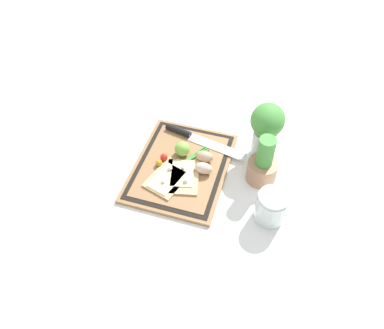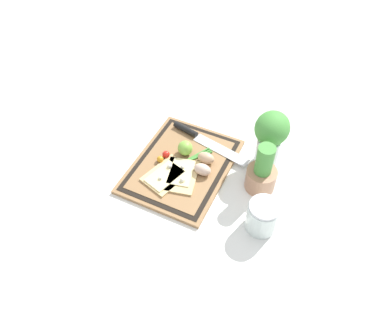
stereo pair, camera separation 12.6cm
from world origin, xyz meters
name	(u,v)px [view 1 (the left image)]	position (x,y,z in m)	size (l,w,h in m)	color
ground_plane	(181,168)	(0.00, 0.00, 0.00)	(6.00, 6.00, 0.00)	white
cutting_board	(181,167)	(0.00, 0.00, 0.01)	(0.40, 0.31, 0.02)	#997047
pizza_slice_near	(168,178)	(0.07, -0.02, 0.02)	(0.18, 0.15, 0.02)	#DBBC7F
pizza_slice_far	(182,176)	(0.05, 0.02, 0.02)	(0.17, 0.14, 0.02)	#DBBC7F
knife	(192,136)	(-0.14, 0.00, 0.02)	(0.09, 0.32, 0.02)	silver
egg_brown	(205,157)	(-0.04, 0.07, 0.04)	(0.04, 0.06, 0.04)	tan
egg_pink	(203,168)	(0.01, 0.08, 0.04)	(0.04, 0.06, 0.04)	beige
lime	(182,149)	(-0.05, -0.01, 0.04)	(0.05, 0.05, 0.05)	#7FB742
cherry_tomato_red	(164,157)	(-0.01, -0.06, 0.03)	(0.03, 0.03, 0.03)	red
cherry_tomato_yellow	(159,163)	(0.02, -0.07, 0.03)	(0.02, 0.02, 0.02)	orange
scallion_bunch	(178,166)	(0.01, -0.01, 0.02)	(0.24, 0.16, 0.01)	#47933D
herb_pot	(263,165)	(-0.04, 0.27, 0.06)	(0.10, 0.10, 0.18)	#AD7A5B
sauce_jar	(271,208)	(0.11, 0.32, 0.05)	(0.10, 0.10, 0.11)	silver
herb_glass	(266,128)	(-0.15, 0.25, 0.13)	(0.13, 0.11, 0.21)	silver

